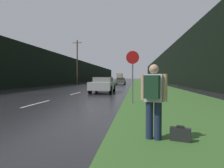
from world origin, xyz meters
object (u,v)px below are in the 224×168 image
suitcase (180,135)px  car_oncoming (107,80)px  car_passing_near (103,85)px  hitchhiker_with_backpack (153,97)px  delivery_truck (120,77)px  car_passing_far (121,81)px  stop_sign (133,71)px

suitcase → car_oncoming: bearing=117.6°
suitcase → car_passing_near: size_ratio=0.10×
hitchhiker_with_backpack → delivery_truck: bearing=112.5°
car_passing_far → car_oncoming: size_ratio=1.11×
car_passing_near → delivery_truck: 77.72m
stop_sign → car_passing_near: stop_sign is taller
suitcase → delivery_truck: size_ratio=0.05×
stop_sign → delivery_truck: size_ratio=0.32×
suitcase → car_passing_far: (-3.91, 35.70, 0.53)m
stop_sign → car_oncoming: stop_sign is taller
hitchhiker_with_backpack → car_oncoming: hitchhiker_with_backpack is taller
hitchhiker_with_backpack → car_passing_far: 35.83m
hitchhiker_with_backpack → suitcase: hitchhiker_with_backpack is taller
car_passing_far → hitchhiker_with_backpack: bearing=95.3°
stop_sign → suitcase: 6.52m
car_oncoming → stop_sign: bearing=-79.9°
car_passing_near → car_oncoming: 34.04m
hitchhiker_with_backpack → car_passing_near: (-3.34, 13.58, -0.22)m
delivery_truck → hitchhiker_with_backpack: bearing=-85.1°
car_passing_far → suitcase: bearing=96.2°
stop_sign → car_oncoming: 41.78m
hitchhiker_with_backpack → car_passing_far: size_ratio=0.35×
hitchhiker_with_backpack → delivery_truck: (-7.84, 91.16, 0.81)m
suitcase → car_passing_near: 14.17m
suitcase → stop_sign: bearing=117.7°
car_oncoming → hitchhiker_with_backpack: bearing=-80.6°
car_passing_far → delivery_truck: (-4.51, 55.49, 1.09)m
stop_sign → car_passing_far: bearing=95.4°
stop_sign → hitchhiker_with_backpack: stop_sign is taller
suitcase → car_oncoming: (-8.41, 47.35, 0.55)m
car_passing_far → car_oncoming: (-4.51, 11.65, 0.03)m
car_passing_far → delivery_truck: 55.68m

